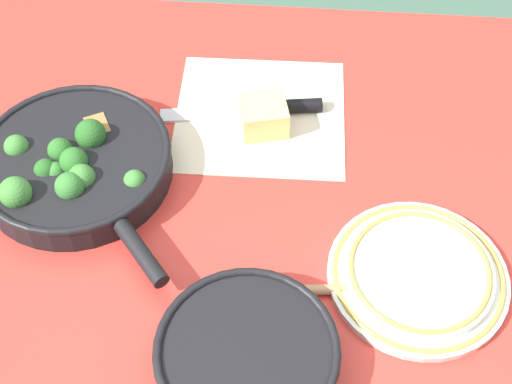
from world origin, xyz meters
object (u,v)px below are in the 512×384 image
(skillet_eggs, at_px, (245,357))
(cheese_block, at_px, (261,116))
(wooden_spoon, at_px, (310,290))
(grater_knife, at_px, (265,109))
(skillet_broccoli, at_px, (75,163))
(dinner_plate_stack, at_px, (418,274))

(skillet_eggs, distance_m, cheese_block, 0.42)
(wooden_spoon, height_order, grater_knife, grater_knife)
(skillet_eggs, height_order, grater_knife, skillet_eggs)
(skillet_broccoli, distance_m, dinner_plate_stack, 0.54)
(skillet_eggs, distance_m, dinner_plate_stack, 0.27)
(skillet_broccoli, bearing_deg, dinner_plate_stack, 34.63)
(grater_knife, bearing_deg, cheese_block, 74.22)
(skillet_broccoli, height_order, dinner_plate_stack, skillet_broccoli)
(skillet_eggs, relative_size, dinner_plate_stack, 1.24)
(skillet_eggs, bearing_deg, skillet_broccoli, -85.12)
(wooden_spoon, bearing_deg, cheese_block, -80.26)
(wooden_spoon, xyz_separation_m, dinner_plate_stack, (0.15, 0.03, 0.00))
(skillet_broccoli, relative_size, skillet_eggs, 1.15)
(skillet_broccoli, bearing_deg, grater_knife, 79.94)
(skillet_broccoli, xyz_separation_m, grater_knife, (0.28, 0.16, -0.02))
(grater_knife, distance_m, dinner_plate_stack, 0.39)
(grater_knife, xyz_separation_m, dinner_plate_stack, (0.24, -0.31, 0.00))
(skillet_broccoli, relative_size, cheese_block, 4.11)
(skillet_broccoli, xyz_separation_m, cheese_block, (0.28, 0.13, -0.00))
(wooden_spoon, height_order, dinner_plate_stack, dinner_plate_stack)
(skillet_broccoli, distance_m, skillet_eggs, 0.41)
(cheese_block, distance_m, dinner_plate_stack, 0.36)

